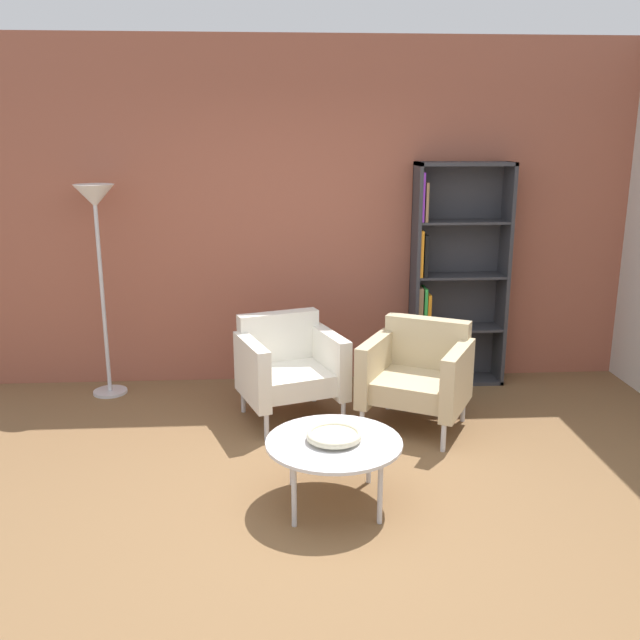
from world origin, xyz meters
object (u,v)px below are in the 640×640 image
at_px(decorative_bowl, 334,435).
at_px(armchair_near_window, 289,366).
at_px(coffee_table_low, 334,445).
at_px(floor_lamp_torchiere, 96,222).
at_px(bookshelf_tall, 451,279).
at_px(armchair_corner_red, 418,373).

xyz_separation_m(decorative_bowl, armchair_near_window, (-0.24, 1.34, -0.02)).
relative_size(coffee_table_low, floor_lamp_torchiere, 0.46).
distance_m(bookshelf_tall, decorative_bowl, 2.44).
xyz_separation_m(decorative_bowl, floor_lamp_torchiere, (-1.74, 1.94, 1.01)).
bearing_deg(armchair_corner_red, decorative_bowl, -94.83).
height_order(bookshelf_tall, armchair_near_window, bookshelf_tall).
xyz_separation_m(bookshelf_tall, coffee_table_low, (-1.18, -2.08, -0.55)).
bearing_deg(armchair_near_window, bookshelf_tall, 8.76).
xyz_separation_m(decorative_bowl, armchair_corner_red, (0.71, 1.11, -0.02)).
relative_size(armchair_near_window, armchair_corner_red, 0.95).
bearing_deg(armchair_corner_red, bookshelf_tall, 92.47).
bearing_deg(decorative_bowl, bookshelf_tall, 60.54).
height_order(coffee_table_low, armchair_near_window, armchair_near_window).
relative_size(decorative_bowl, floor_lamp_torchiere, 0.18).
relative_size(coffee_table_low, armchair_corner_red, 0.86).
relative_size(coffee_table_low, armchair_near_window, 0.91).
distance_m(armchair_near_window, floor_lamp_torchiere, 1.92).
bearing_deg(floor_lamp_torchiere, armchair_corner_red, -18.73).
distance_m(armchair_near_window, armchair_corner_red, 0.98).
bearing_deg(armchair_corner_red, armchair_near_window, -165.83).
height_order(coffee_table_low, floor_lamp_torchiere, floor_lamp_torchiere).
distance_m(coffee_table_low, floor_lamp_torchiere, 2.82).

